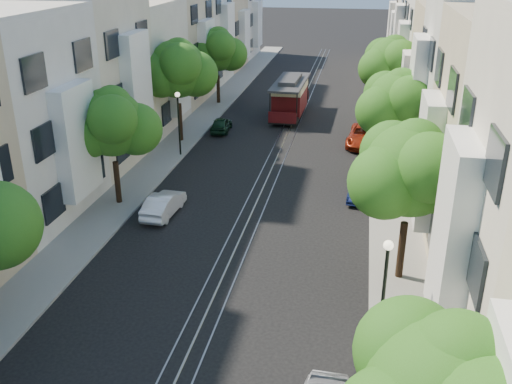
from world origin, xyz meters
The scene contains 22 objects.
ground centered at (0.00, 28.00, 0.00)m, with size 200.00×200.00×0.00m, color black.
sidewalk_east centered at (7.25, 28.00, 0.06)m, with size 2.50×80.00×0.12m, color gray.
sidewalk_west centered at (-7.25, 28.00, 0.06)m, with size 2.50×80.00×0.12m, color gray.
rail_left centered at (-0.55, 28.00, 0.01)m, with size 0.06×80.00×0.02m, color gray.
rail_slot centered at (0.00, 28.00, 0.01)m, with size 0.06×80.00×0.02m, color gray.
rail_right centered at (0.55, 28.00, 0.01)m, with size 0.06×80.00×0.02m, color gray.
lane_line centered at (0.00, 28.00, 0.00)m, with size 0.08×80.00×0.01m, color tan.
townhouses_east centered at (11.87, 27.91, 5.18)m, with size 7.75×72.00×12.00m.
townhouses_west centered at (-11.87, 27.91, 5.08)m, with size 7.75×72.00×11.76m.
tree_e_b centered at (7.26, 8.98, 4.73)m, with size 4.93×4.08×6.68m.
tree_e_c centered at (7.26, 19.98, 4.60)m, with size 4.84×3.99×6.52m.
tree_e_d centered at (7.26, 30.98, 4.87)m, with size 5.01×4.16×6.85m.
tree_w_b centered at (-7.14, 13.98, 4.40)m, with size 4.72×3.87×6.27m.
tree_w_c centered at (-7.14, 24.98, 5.07)m, with size 5.13×4.28×7.09m.
tree_w_d centered at (-7.14, 35.98, 4.60)m, with size 4.84×3.99×6.52m.
lamp_east centered at (6.30, 4.00, 2.85)m, with size 0.32×0.32×4.16m.
lamp_west centered at (-6.30, 22.00, 2.85)m, with size 0.32×0.32×4.16m.
cable_car centered at (-0.50, 33.22, 1.71)m, with size 2.52×7.56×2.88m.
parked_car_e_mid centered at (5.60, 17.23, 0.57)m, with size 1.21×3.47×1.14m, color #0C153E.
parked_car_e_far centered at (5.60, 26.58, 0.67)m, with size 2.21×4.80×1.33m, color maroon.
parked_car_w_mid centered at (-4.40, 13.17, 0.58)m, with size 1.22×3.50×1.15m, color silver.
parked_car_w_far centered at (-4.96, 27.87, 0.55)m, with size 1.29×3.20×1.09m, color black.
Camera 1 is at (5.11, -12.09, 12.56)m, focal length 40.00 mm.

